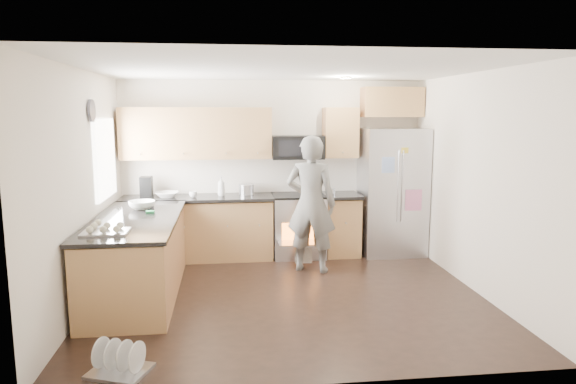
{
  "coord_description": "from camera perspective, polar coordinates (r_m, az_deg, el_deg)",
  "views": [
    {
      "loc": [
        -0.68,
        -5.72,
        2.13
      ],
      "look_at": [
        0.05,
        0.5,
        1.16
      ],
      "focal_mm": 32.0,
      "sensor_mm": 36.0,
      "label": 1
    }
  ],
  "objects": [
    {
      "name": "refrigerator",
      "position": [
        7.88,
        11.46,
        0.04
      ],
      "size": [
        0.93,
        0.74,
        1.89
      ],
      "rotation": [
        0.0,
        0.0,
        0.0
      ],
      "color": "#B7B7BC",
      "rests_on": "ground"
    },
    {
      "name": "room_shell",
      "position": [
        5.79,
        -0.33,
        4.33
      ],
      "size": [
        4.54,
        4.04,
        2.62
      ],
      "color": "silver",
      "rests_on": "ground"
    },
    {
      "name": "person",
      "position": [
        6.85,
        2.57,
        -1.34
      ],
      "size": [
        0.78,
        0.65,
        1.84
      ],
      "primitive_type": "imported",
      "rotation": [
        0.0,
        0.0,
        2.79
      ],
      "color": "slate",
      "rests_on": "ground"
    },
    {
      "name": "dish_rack",
      "position": [
        4.68,
        -18.22,
        -17.68
      ],
      "size": [
        0.56,
        0.51,
        0.29
      ],
      "rotation": [
        0.0,
        0.0,
        -0.37
      ],
      "color": "#B7B7BC",
      "rests_on": "ground"
    },
    {
      "name": "back_cabinet_run",
      "position": [
        7.56,
        -5.93,
        -0.08
      ],
      "size": [
        4.45,
        0.64,
        2.5
      ],
      "color": "#A26940",
      "rests_on": "ground"
    },
    {
      "name": "stove_range",
      "position": [
        7.62,
        1.16,
        -2.15
      ],
      "size": [
        0.76,
        0.97,
        1.79
      ],
      "color": "#B7B7BC",
      "rests_on": "ground"
    },
    {
      "name": "ground",
      "position": [
        6.14,
        0.05,
        -11.45
      ],
      "size": [
        4.5,
        4.5,
        0.0
      ],
      "primitive_type": "plane",
      "color": "black",
      "rests_on": "ground"
    },
    {
      "name": "peninsula",
      "position": [
        6.29,
        -16.41,
        -6.89
      ],
      "size": [
        0.96,
        2.36,
        1.03
      ],
      "color": "#A26940",
      "rests_on": "ground"
    }
  ]
}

